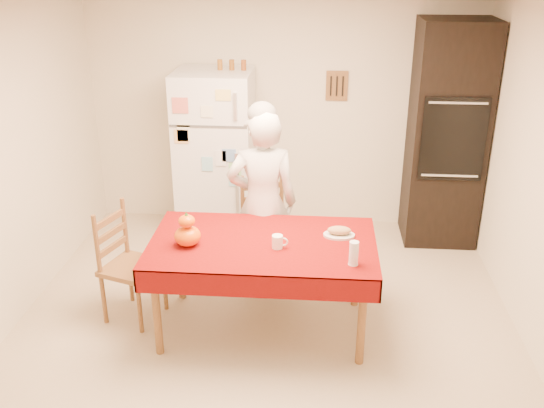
# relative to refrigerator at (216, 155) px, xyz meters

# --- Properties ---
(floor) EXTENTS (4.50, 4.50, 0.00)m
(floor) POSITION_rel_refrigerator_xyz_m (0.65, -1.88, -0.85)
(floor) COLOR tan
(floor) RESTS_ON ground
(room_shell) EXTENTS (4.02, 4.52, 2.51)m
(room_shell) POSITION_rel_refrigerator_xyz_m (0.65, -1.88, 0.77)
(room_shell) COLOR beige
(room_shell) RESTS_ON ground
(refrigerator) EXTENTS (0.75, 0.74, 1.70)m
(refrigerator) POSITION_rel_refrigerator_xyz_m (0.00, 0.00, 0.00)
(refrigerator) COLOR white
(refrigerator) RESTS_ON floor
(oven_cabinet) EXTENTS (0.70, 0.62, 2.20)m
(oven_cabinet) POSITION_rel_refrigerator_xyz_m (2.28, 0.05, 0.25)
(oven_cabinet) COLOR black
(oven_cabinet) RESTS_ON floor
(dining_table) EXTENTS (1.70, 1.00, 0.76)m
(dining_table) POSITION_rel_refrigerator_xyz_m (0.64, -1.73, -0.16)
(dining_table) COLOR brown
(dining_table) RESTS_ON floor
(chair_far) EXTENTS (0.53, 0.51, 0.95)m
(chair_far) POSITION_rel_refrigerator_xyz_m (0.58, -0.89, -0.34)
(chair_far) COLOR brown
(chair_far) RESTS_ON floor
(chair_left) EXTENTS (0.51, 0.52, 0.95)m
(chair_left) POSITION_rel_refrigerator_xyz_m (-0.48, -1.63, -0.34)
(chair_left) COLOR brown
(chair_left) RESTS_ON floor
(seated_woman) EXTENTS (0.64, 0.47, 1.63)m
(seated_woman) POSITION_rel_refrigerator_xyz_m (0.58, -1.13, -0.04)
(seated_woman) COLOR silver
(seated_woman) RESTS_ON floor
(coffee_mug) EXTENTS (0.08, 0.08, 0.10)m
(coffee_mug) POSITION_rel_refrigerator_xyz_m (0.76, -1.82, -0.04)
(coffee_mug) COLOR white
(coffee_mug) RESTS_ON dining_table
(pumpkin_lower) EXTENTS (0.20, 0.20, 0.15)m
(pumpkin_lower) POSITION_rel_refrigerator_xyz_m (0.09, -1.82, -0.01)
(pumpkin_lower) COLOR #E34A05
(pumpkin_lower) RESTS_ON dining_table
(pumpkin_upper) EXTENTS (0.12, 0.12, 0.09)m
(pumpkin_upper) POSITION_rel_refrigerator_xyz_m (0.09, -1.82, 0.11)
(pumpkin_upper) COLOR #DA5B05
(pumpkin_upper) RESTS_ON pumpkin_lower
(wine_glass) EXTENTS (0.07, 0.07, 0.18)m
(wine_glass) POSITION_rel_refrigerator_xyz_m (1.30, -2.02, -0.00)
(wine_glass) COLOR white
(wine_glass) RESTS_ON dining_table
(bread_plate) EXTENTS (0.24, 0.24, 0.02)m
(bread_plate) POSITION_rel_refrigerator_xyz_m (1.21, -1.59, -0.08)
(bread_plate) COLOR silver
(bread_plate) RESTS_ON dining_table
(bread_loaf) EXTENTS (0.18, 0.10, 0.06)m
(bread_loaf) POSITION_rel_refrigerator_xyz_m (1.21, -1.59, -0.04)
(bread_loaf) COLOR #A67F52
(bread_loaf) RESTS_ON bread_plate
(spice_jar_left) EXTENTS (0.05, 0.05, 0.10)m
(spice_jar_left) POSITION_rel_refrigerator_xyz_m (0.06, 0.05, 0.90)
(spice_jar_left) COLOR #8F551A
(spice_jar_left) RESTS_ON refrigerator
(spice_jar_mid) EXTENTS (0.05, 0.05, 0.10)m
(spice_jar_mid) POSITION_rel_refrigerator_xyz_m (0.18, 0.05, 0.90)
(spice_jar_mid) COLOR brown
(spice_jar_mid) RESTS_ON refrigerator
(spice_jar_right) EXTENTS (0.05, 0.05, 0.10)m
(spice_jar_right) POSITION_rel_refrigerator_xyz_m (0.29, 0.05, 0.90)
(spice_jar_right) COLOR brown
(spice_jar_right) RESTS_ON refrigerator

